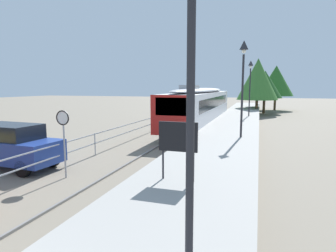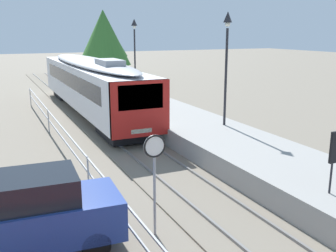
{
  "view_description": "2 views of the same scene",
  "coord_description": "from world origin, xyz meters",
  "views": [
    {
      "loc": [
        5.12,
        -1.2,
        3.74
      ],
      "look_at": [
        0.4,
        13.5,
        1.6
      ],
      "focal_mm": 30.3,
      "sensor_mm": 36.0,
      "label": 1
    },
    {
      "loc": [
        -6.12,
        -0.59,
        5.37
      ],
      "look_at": [
        0.4,
        13.5,
        1.6
      ],
      "focal_mm": 41.94,
      "sensor_mm": 36.0,
      "label": 2
    }
  ],
  "objects": [
    {
      "name": "ground_plane",
      "position": [
        -3.0,
        22.0,
        0.0
      ],
      "size": [
        160.0,
        160.0,
        0.0
      ],
      "primitive_type": "plane",
      "color": "slate"
    },
    {
      "name": "track_rails",
      "position": [
        0.0,
        22.0,
        0.03
      ],
      "size": [
        3.2,
        60.0,
        0.14
      ],
      "color": "slate",
      "rests_on": "ground"
    },
    {
      "name": "commuter_train",
      "position": [
        0.0,
        24.63,
        2.14
      ],
      "size": [
        2.82,
        18.5,
        3.74
      ],
      "color": "silver",
      "rests_on": "track_rails"
    },
    {
      "name": "station_platform",
      "position": [
        3.25,
        22.0,
        0.45
      ],
      "size": [
        3.9,
        60.0,
        0.9
      ],
      "primitive_type": "cube",
      "color": "#999691",
      "rests_on": "ground"
    },
    {
      "name": "platform_lamp_near_end",
      "position": [
        4.21,
        2.66,
        4.62
      ],
      "size": [
        0.34,
        0.34,
        5.35
      ],
      "color": "#232328",
      "rests_on": "station_platform"
    },
    {
      "name": "platform_lamp_mid_platform",
      "position": [
        4.21,
        15.19,
        4.62
      ],
      "size": [
        0.34,
        0.34,
        5.35
      ],
      "color": "#232328",
      "rests_on": "station_platform"
    },
    {
      "name": "platform_lamp_far_end",
      "position": [
        4.21,
        27.71,
        4.62
      ],
      "size": [
        0.34,
        0.34,
        5.35
      ],
      "color": "#232328",
      "rests_on": "station_platform"
    },
    {
      "name": "platform_notice_board",
      "position": [
        2.85,
        6.87,
        2.19
      ],
      "size": [
        1.2,
        0.08,
        1.8
      ],
      "color": "#232328",
      "rests_on": "station_platform"
    },
    {
      "name": "speed_limit_sign",
      "position": [
        -2.39,
        8.29,
        2.12
      ],
      "size": [
        0.61,
        0.1,
        2.81
      ],
      "color": "#9EA0A5",
      "rests_on": "ground"
    },
    {
      "name": "carpark_fence",
      "position": [
        -3.3,
        12.0,
        0.91
      ],
      "size": [
        0.06,
        36.06,
        1.25
      ],
      "color": "#9EA0A5",
      "rests_on": "ground"
    },
    {
      "name": "parked_suv_blue",
      "position": [
        -5.65,
        8.76,
        1.06
      ],
      "size": [
        4.71,
        2.17,
        2.04
      ],
      "color": "navy",
      "rests_on": "ground"
    },
    {
      "name": "tree_behind_carpark",
      "position": [
        7.54,
        47.3,
        4.7
      ],
      "size": [
        5.42,
        5.42,
        7.1
      ],
      "color": "brown",
      "rests_on": "ground"
    },
    {
      "name": "tree_behind_station_far",
      "position": [
        4.83,
        38.29,
        4.74
      ],
      "size": [
        5.3,
        5.3,
        7.43
      ],
      "color": "brown",
      "rests_on": "ground"
    },
    {
      "name": "tree_distant_left",
      "position": [
        5.8,
        41.27,
        4.07
      ],
      "size": [
        4.8,
        4.8,
        5.97
      ],
      "color": "brown",
      "rests_on": "ground"
    }
  ]
}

